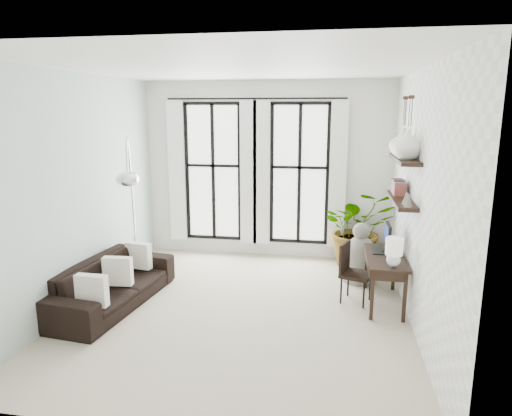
% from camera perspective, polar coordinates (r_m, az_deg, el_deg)
% --- Properties ---
extents(floor, '(5.00, 5.00, 0.00)m').
position_cam_1_polar(floor, '(6.41, -2.02, -12.59)').
color(floor, '#BAB093').
rests_on(floor, ground).
extents(ceiling, '(5.00, 5.00, 0.00)m').
position_cam_1_polar(ceiling, '(5.85, -2.26, 17.21)').
color(ceiling, white).
rests_on(ceiling, wall_back).
extents(wall_left, '(0.00, 5.00, 5.00)m').
position_cam_1_polar(wall_left, '(6.75, -21.20, 2.08)').
color(wall_left, '#B0C4BB').
rests_on(wall_left, floor).
extents(wall_right, '(0.00, 5.00, 5.00)m').
position_cam_1_polar(wall_right, '(5.90, 19.80, 0.84)').
color(wall_right, white).
rests_on(wall_right, floor).
extents(wall_back, '(4.50, 0.00, 4.50)m').
position_cam_1_polar(wall_back, '(8.36, 1.36, 4.70)').
color(wall_back, white).
rests_on(wall_back, floor).
extents(windows, '(3.26, 0.13, 2.65)m').
position_cam_1_polar(windows, '(8.32, -0.08, 4.40)').
color(windows, white).
rests_on(windows, wall_back).
extents(wall_shelves, '(0.25, 1.30, 0.60)m').
position_cam_1_polar(wall_shelves, '(6.41, 17.78, 2.99)').
color(wall_shelves, black).
rests_on(wall_shelves, wall_right).
extents(sofa, '(1.10, 2.26, 0.63)m').
position_cam_1_polar(sofa, '(6.76, -17.57, -8.93)').
color(sofa, black).
rests_on(sofa, floor).
extents(throw_pillows, '(0.40, 1.52, 0.40)m').
position_cam_1_polar(throw_pillows, '(6.65, -16.89, -7.55)').
color(throw_pillows, silver).
rests_on(throw_pillows, sofa).
extents(plant, '(1.43, 1.31, 1.36)m').
position_cam_1_polar(plant, '(8.12, 12.64, -2.43)').
color(plant, '#2D7228').
rests_on(plant, floor).
extents(desk, '(0.51, 1.20, 1.10)m').
position_cam_1_polar(desk, '(6.54, 15.89, -6.20)').
color(desk, black).
rests_on(desk, floor).
extents(desk_chair, '(0.51, 0.51, 0.85)m').
position_cam_1_polar(desk_chair, '(6.65, 11.81, -7.41)').
color(desk_chair, black).
rests_on(desk_chair, floor).
extents(arc_lamp, '(0.73, 1.31, 2.31)m').
position_cam_1_polar(arc_lamp, '(6.82, -15.55, 4.12)').
color(arc_lamp, silver).
rests_on(arc_lamp, floor).
extents(buddha, '(0.53, 0.53, 0.96)m').
position_cam_1_polar(buddha, '(7.46, 12.88, -5.97)').
color(buddha, gray).
rests_on(buddha, floor).
extents(vase_a, '(0.37, 0.37, 0.38)m').
position_cam_1_polar(vase_a, '(6.07, 18.49, 7.58)').
color(vase_a, white).
rests_on(vase_a, shelf_upper).
extents(vase_b, '(0.37, 0.37, 0.38)m').
position_cam_1_polar(vase_b, '(6.46, 17.96, 7.86)').
color(vase_b, white).
rests_on(vase_b, shelf_upper).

